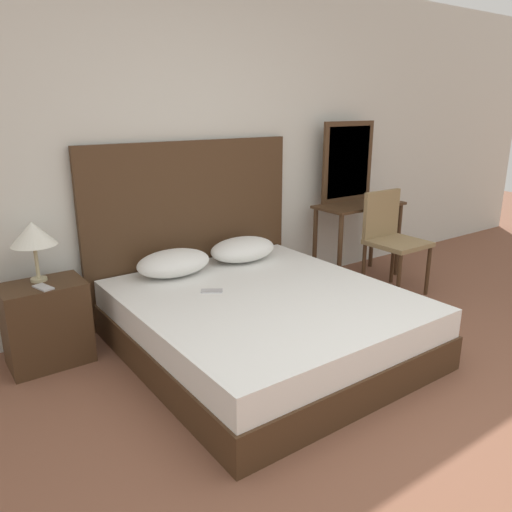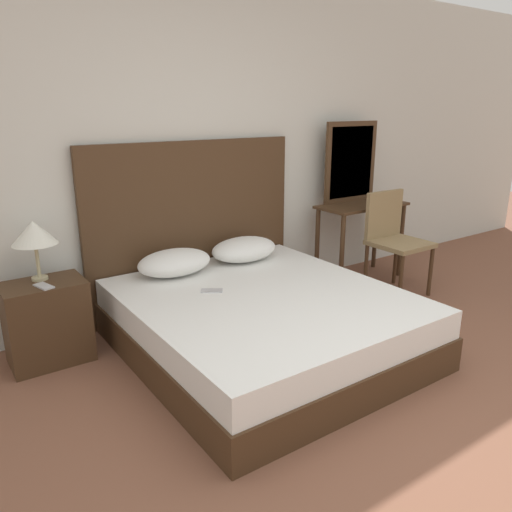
{
  "view_description": "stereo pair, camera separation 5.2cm",
  "coord_description": "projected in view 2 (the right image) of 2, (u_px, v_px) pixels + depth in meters",
  "views": [
    {
      "loc": [
        -1.88,
        -1.15,
        1.67
      ],
      "look_at": [
        0.03,
        1.51,
        0.67
      ],
      "focal_mm": 35.0,
      "sensor_mm": 36.0,
      "label": 1
    },
    {
      "loc": [
        -1.84,
        -1.18,
        1.67
      ],
      "look_at": [
        0.03,
        1.51,
        0.67
      ],
      "focal_mm": 35.0,
      "sensor_mm": 36.0,
      "label": 2
    }
  ],
  "objects": [
    {
      "name": "headboard",
      "position": [
        194.0,
        227.0,
        4.12
      ],
      "size": [
        1.85,
        0.05,
        1.4
      ],
      "color": "#422B19",
      "rests_on": "ground_plane"
    },
    {
      "name": "table_lamp",
      "position": [
        34.0,
        234.0,
        3.2
      ],
      "size": [
        0.29,
        0.29,
        0.4
      ],
      "color": "tan",
      "rests_on": "nightstand"
    },
    {
      "name": "pillow_right",
      "position": [
        244.0,
        249.0,
        4.13
      ],
      "size": [
        0.58,
        0.39,
        0.19
      ],
      "color": "white",
      "rests_on": "bed"
    },
    {
      "name": "vanity_mirror",
      "position": [
        351.0,
        162.0,
        4.81
      ],
      "size": [
        0.64,
        0.03,
        0.76
      ],
      "color": "#422B19",
      "rests_on": "vanity_desk"
    },
    {
      "name": "phone_on_nightstand",
      "position": [
        44.0,
        286.0,
        3.16
      ],
      "size": [
        0.11,
        0.16,
        0.01
      ],
      "color": "#B7B7BC",
      "rests_on": "nightstand"
    },
    {
      "name": "vanity_desk",
      "position": [
        361.0,
        220.0,
        4.82
      ],
      "size": [
        0.89,
        0.42,
        0.75
      ],
      "color": "#422B19",
      "rests_on": "ground_plane"
    },
    {
      "name": "pillow_left",
      "position": [
        175.0,
        262.0,
        3.79
      ],
      "size": [
        0.58,
        0.39,
        0.19
      ],
      "color": "white",
      "rests_on": "bed"
    },
    {
      "name": "bed",
      "position": [
        264.0,
        323.0,
        3.48
      ],
      "size": [
        1.76,
        1.94,
        0.42
      ],
      "color": "#422B19",
      "rests_on": "ground_plane"
    },
    {
      "name": "phone_on_bed",
      "position": [
        212.0,
        291.0,
        3.47
      ],
      "size": [
        0.16,
        0.14,
        0.01
      ],
      "color": "#B7B7BC",
      "rests_on": "bed"
    },
    {
      "name": "wall_back",
      "position": [
        183.0,
        146.0,
        3.97
      ],
      "size": [
        10.0,
        0.06,
        2.7
      ],
      "color": "silver",
      "rests_on": "ground_plane"
    },
    {
      "name": "ground_plane",
      "position": [
        428.0,
        463.0,
        2.42
      ],
      "size": [
        16.0,
        16.0,
        0.0
      ],
      "primitive_type": "plane",
      "color": "brown"
    },
    {
      "name": "nightstand",
      "position": [
        47.0,
        322.0,
        3.32
      ],
      "size": [
        0.51,
        0.36,
        0.56
      ],
      "color": "#422B19",
      "rests_on": "ground_plane"
    },
    {
      "name": "chair",
      "position": [
        393.0,
        235.0,
        4.51
      ],
      "size": [
        0.47,
        0.46,
        0.92
      ],
      "color": "olive",
      "rests_on": "ground_plane"
    }
  ]
}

